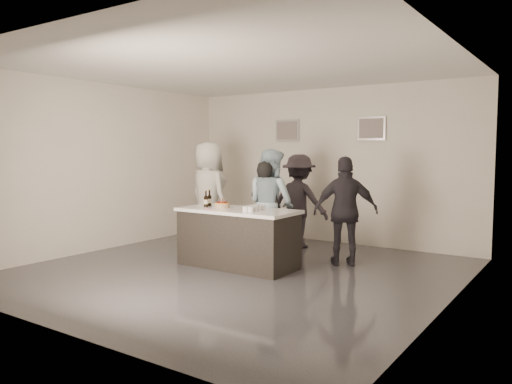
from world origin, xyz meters
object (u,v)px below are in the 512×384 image
Objects in this scene: cake at (222,205)px; beer_bottle_b at (206,199)px; person_main_blue at (271,204)px; person_guest_right at (346,211)px; person_main_black at (266,210)px; person_guest_left at (208,194)px; beer_bottle_a at (209,198)px; bar_counter at (238,238)px; person_guest_back at (299,201)px.

cake is 0.29m from beer_bottle_b.
beer_bottle_b is at bearing 75.54° from person_main_blue.
beer_bottle_b is 2.20m from person_guest_right.
person_main_black is (0.34, 0.73, -0.13)m from cake.
beer_bottle_a is at bearing 146.36° from person_guest_left.
beer_bottle_b is at bearing -170.94° from bar_counter.
person_main_black is 0.89× the size of person_main_blue.
person_main_black is at bearing 86.29° from bar_counter.
person_guest_left is (-0.85, 0.99, -0.05)m from beer_bottle_a.
person_main_black is at bearing 45.07° from beer_bottle_a.
bar_counter is at bearing 9.06° from beer_bottle_b.
person_guest_back is at bearing 80.86° from cake.
cake is 1.93m from person_guest_back.
person_guest_right reaches higher than beer_bottle_b.
beer_bottle_a is (-0.31, 0.08, 0.09)m from cake.
beer_bottle_b is 0.13× the size of person_guest_left.
person_main_blue is (0.06, 0.85, 0.46)m from bar_counter.
cake is 0.15× the size of person_main_black.
person_main_black is 1.32m from person_guest_right.
person_guest_back reaches higher than person_guest_right.
person_guest_right is at bearing 33.00° from cake.
person_guest_right is (2.78, -0.02, -0.13)m from person_guest_left.
person_main_black reaches higher than beer_bottle_a.
bar_counter is 7.15× the size of beer_bottle_b.
bar_counter is 1.02× the size of person_main_blue.
beer_bottle_b is 0.14× the size of person_main_blue.
person_guest_right is (1.28, 0.32, 0.04)m from person_main_black.
person_main_blue is 1.04m from person_guest_back.
person_main_blue reaches higher than cake.
beer_bottle_b is 0.15× the size of person_guest_right.
person_guest_right is (1.88, 1.12, -0.18)m from beer_bottle_b.
person_guest_back is (0.01, 1.89, 0.41)m from bar_counter.
person_main_blue is at bearing 56.54° from beer_bottle_b.
beer_bottle_a is at bearing 47.05° from person_main_black.
person_main_blue is at bearing -24.44° from person_guest_right.
beer_bottle_a is 0.95m from person_main_black.
beer_bottle_b reaches higher than bar_counter.
person_main_blue is at bearing 89.73° from person_guest_back.
beer_bottle_b is (-0.26, -0.07, 0.09)m from cake.
person_main_blue is 1.53m from person_guest_left.
person_guest_left reaches higher than beer_bottle_a.
person_guest_left reaches higher than person_guest_back.
person_guest_back reaches higher than bar_counter.
cake is 0.91× the size of beer_bottle_a.
beer_bottle_a reaches higher than bar_counter.
person_guest_back is at bearing 71.27° from beer_bottle_a.
person_guest_left is 1.69m from person_guest_back.
person_guest_left is at bearing -33.07° from person_guest_right.
person_guest_back reaches higher than beer_bottle_b.
beer_bottle_b is at bearing -164.74° from cake.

